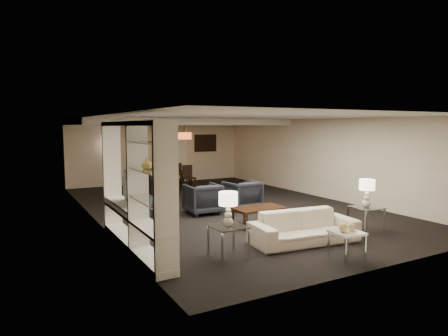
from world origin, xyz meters
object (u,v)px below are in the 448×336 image
vase_blue (156,198)px  chair_fm (161,175)px  side_table_left (228,241)px  chair_nr (189,177)px  armchair_right (242,195)px  table_lamp_left (228,209)px  marble_table (347,245)px  floor_lamp (107,165)px  armchair_left (203,199)px  table_lamp_right (367,193)px  floor_speaker (156,193)px  chair_nl (157,180)px  side_table_right (366,219)px  chair_fl (145,176)px  pendant_light (184,136)px  television (127,188)px  chair_nm (174,179)px  sofa (304,227)px  chair_fr (176,174)px  coffee_table (258,216)px  dining_table (167,180)px  vase_amber (147,164)px

vase_blue → chair_fm: bearing=69.7°
side_table_left → chair_nr: size_ratio=0.67×
armchair_right → table_lamp_left: 4.05m
armchair_right → vase_blue: vase_blue is taller
marble_table → floor_lamp: bearing=99.9°
armchair_left → chair_nr: chair_nr is taller
table_lamp_right → floor_speaker: bearing=134.8°
chair_nl → chair_fm: (0.60, 1.30, 0.00)m
side_table_left → table_lamp_right: 3.45m
armchair_left → floor_speaker: size_ratio=0.71×
side_table_right → chair_fl: chair_fl is taller
pendant_light → marble_table: bearing=-94.2°
armchair_right → chair_nr: bearing=-95.0°
television → vase_blue: 1.77m
floor_speaker → chair_nm: (1.90, 3.60, -0.17)m
sofa → chair_fr: (0.71, 8.42, 0.12)m
pendant_light → floor_lamp: (-2.37, 1.70, -1.09)m
armchair_left → marble_table: size_ratio=1.79×
pendant_light → chair_nl: pendant_light is taller
chair_fl → sofa: bearing=91.6°
table_lamp_left → chair_fm: table_lamp_left is taller
pendant_light → armchair_left: pendant_light is taller
pendant_light → side_table_right: (1.09, -7.31, -1.65)m
side_table_left → table_lamp_left: size_ratio=0.97×
side_table_right → marble_table: 2.03m
vase_blue → coffee_table: bearing=28.1°
vase_blue → chair_fl: (2.51, 8.42, -0.72)m
pendant_light → table_lamp_left: (-2.31, -7.31, -1.08)m
coffee_table → chair_fr: 6.86m
side_table_right → vase_blue: vase_blue is taller
dining_table → side_table_left: bearing=-99.8°
side_table_right → pendant_light: bearing=98.5°
armchair_left → chair_fr: size_ratio=1.00×
chair_nr → chair_fm: 1.43m
armchair_right → side_table_left: (-2.30, -3.30, -0.12)m
vase_blue → chair_nr: size_ratio=0.21×
dining_table → chair_nl: 0.90m
sofa → dining_table: bearing=95.5°
coffee_table → dining_table: size_ratio=0.70×
chair_fm → table_lamp_left: bearing=83.9°
pendant_light → sofa: 7.51m
floor_speaker → dining_table: floor_speaker is taller
table_lamp_right → chair_fr: bearing=96.7°
chair_nl → chair_fm: size_ratio=1.00×
floor_speaker → chair_nl: floor_speaker is taller
pendant_light → vase_amber: 7.77m
pendant_light → coffee_table: pendant_light is taller
pendant_light → table_lamp_left: pendant_light is taller
table_lamp_left → chair_fr: bearing=74.0°
table_lamp_left → vase_blue: bearing=-180.0°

